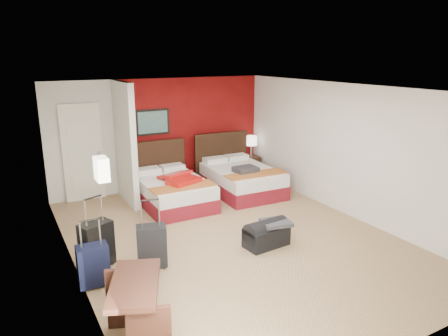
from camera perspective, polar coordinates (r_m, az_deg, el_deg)
ground at (r=7.15m, az=1.03°, el=-9.57°), size 6.50×6.50×0.00m
room_walls at (r=7.48m, az=-13.84°, el=1.33°), size 5.02×6.52×2.50m
red_accent_panel at (r=9.86m, az=-4.55°, el=5.02°), size 3.50×0.04×2.50m
partition_wall at (r=8.70m, az=-13.38°, el=3.26°), size 0.12×1.20×2.50m
entry_door at (r=9.16m, az=-18.82°, el=2.00°), size 0.82×0.06×2.05m
bed_left at (r=8.59m, az=-6.96°, el=-3.38°), size 1.26×1.80×0.54m
bed_right at (r=9.31m, az=2.50°, el=-1.72°), size 1.38×1.92×0.56m
red_suitcase_open at (r=8.44m, az=-6.15°, el=-1.40°), size 0.86×1.02×0.11m
jacket_bundle at (r=8.92m, az=2.98°, el=-0.23°), size 0.49×0.39×0.12m
nightstand at (r=10.49m, az=3.70°, el=0.18°), size 0.42×0.42×0.54m
table_lamp at (r=10.36m, az=3.75°, el=2.99°), size 0.30×0.30×0.52m
suitcase_black at (r=6.38m, az=-17.04°, el=-10.21°), size 0.52×0.42×0.67m
suitcase_charcoal at (r=6.21m, az=-9.86°, el=-10.72°), size 0.47×0.36×0.62m
suitcase_navy at (r=5.94m, az=-17.48°, el=-12.83°), size 0.41×0.27×0.56m
duffel_bag at (r=6.84m, az=5.82°, el=-9.19°), size 0.74×0.44×0.36m
jacket_draped at (r=6.80m, az=7.16°, el=-7.44°), size 0.52×0.47×0.06m
desk at (r=4.67m, az=-11.88°, el=-19.15°), size 0.81×1.06×0.79m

